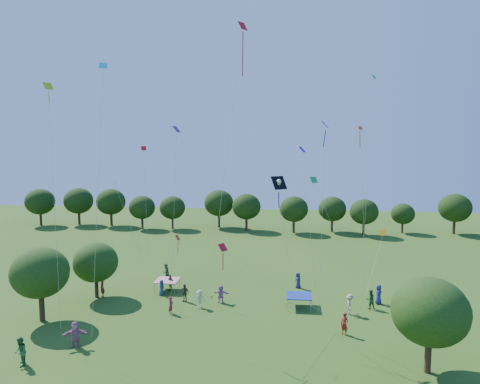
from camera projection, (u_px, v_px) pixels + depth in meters
name	position (u px, v px, depth m)	size (l,w,h in m)	color
near_tree_west	(40.00, 273.00, 34.64)	(4.58, 4.58, 6.13)	#422B19
near_tree_north	(96.00, 262.00, 40.20)	(4.16, 4.16, 5.27)	#422B19
near_tree_east	(430.00, 312.00, 26.66)	(4.75, 4.75, 6.13)	#422B19
treeline	(258.00, 206.00, 72.47)	(88.01, 8.77, 6.77)	#422B19
tent_red_stripe	(167.00, 280.00, 42.32)	(2.20, 2.20, 1.10)	#C11639
tent_blue	(299.00, 296.00, 37.96)	(2.20, 2.20, 1.10)	#172C98
crowd_person_0	(162.00, 288.00, 41.03)	(0.74, 0.40, 1.51)	navy
crowd_person_1	(102.00, 288.00, 40.52)	(0.66, 0.43, 1.78)	maroon
crowd_person_2	(370.00, 299.00, 37.60)	(0.84, 0.46, 1.71)	#264C20
crowd_person_3	(200.00, 299.00, 37.82)	(1.06, 0.47, 1.61)	#BAB695
crowd_person_4	(185.00, 293.00, 39.36)	(0.97, 0.44, 1.65)	#453D37
crowd_person_5	(75.00, 335.00, 30.36)	(1.76, 0.63, 1.89)	#A46087
crowd_person_6	(379.00, 294.00, 38.79)	(0.88, 0.47, 1.78)	navy
crowd_person_7	(171.00, 305.00, 36.46)	(0.56, 0.36, 1.50)	#A01D36
crowd_person_8	(166.00, 272.00, 45.59)	(0.89, 0.48, 1.80)	#255022
crowd_person_9	(350.00, 304.00, 36.31)	(1.15, 0.52, 1.76)	#A79586
crowd_person_10	(170.00, 283.00, 42.32)	(0.95, 0.43, 1.62)	#453D37
crowd_person_11	(221.00, 294.00, 39.07)	(1.52, 0.54, 1.63)	#AD64A7
crowd_person_12	(298.00, 280.00, 43.11)	(0.79, 0.43, 1.59)	navy
crowd_person_13	(344.00, 324.00, 32.39)	(0.64, 0.41, 1.71)	maroon
crowd_person_14	(20.00, 352.00, 27.77)	(0.95, 0.51, 1.92)	#2B6533
pirate_kite	(279.00, 185.00, 31.50)	(2.11, 2.22, 10.75)	black
red_high_kite	(236.00, 85.00, 29.92)	(2.77, 2.77, 21.63)	red
small_kite_0	(145.00, 176.00, 43.60)	(0.58, 0.48, 12.98)	red
small_kite_1	(177.00, 241.00, 43.18)	(1.80, 0.65, 4.05)	red
small_kite_2	(381.00, 239.00, 40.87)	(2.71, 5.36, 4.89)	gold
small_kite_3	(321.00, 197.00, 38.02)	(4.67, 2.30, 10.24)	green
small_kite_4	(308.00, 208.00, 26.74)	(1.89, 8.65, 12.95)	#1C12BD
small_kite_5	(176.00, 161.00, 34.81)	(1.40, 1.75, 14.58)	#65178B
small_kite_6	(123.00, 204.00, 42.00)	(2.42, 2.65, 9.64)	white
small_kite_7	(100.00, 146.00, 27.25)	(1.95, 0.68, 18.16)	#0EB9D6
small_kite_8	(238.00, 259.00, 30.12)	(7.59, 4.50, 6.24)	red
small_kite_9	(362.00, 177.00, 35.78)	(1.15, 0.53, 14.62)	#FF550D
small_kite_10	(51.00, 134.00, 30.15)	(1.17, 1.60, 17.44)	#B6DD13
small_kite_11	(370.00, 144.00, 37.50)	(1.38, 3.44, 19.27)	#188833
small_kite_12	(324.00, 168.00, 28.16)	(0.56, 5.83, 14.56)	#1529D9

